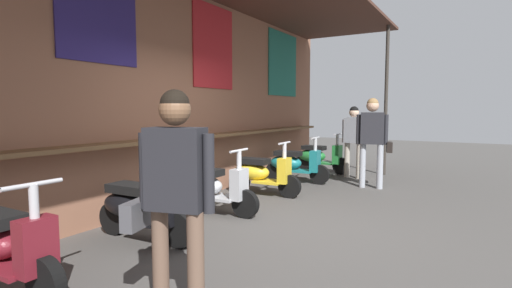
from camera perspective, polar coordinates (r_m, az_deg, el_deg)
The scene contains 11 objects.
ground_plane at distance 5.19m, azimuth 3.05°, elevation -11.84°, with size 31.56×31.56×0.00m, color #474442.
market_stall_facade at distance 6.07m, azimuth -12.73°, elevation 9.95°, with size 11.27×2.63×3.67m.
scooter_maroon at distance 3.89m, azimuth -33.72°, elevation -12.54°, with size 0.46×1.40×0.97m.
scooter_black at distance 4.68m, azimuth -17.13°, elevation -9.03°, with size 0.48×1.40×0.97m.
scooter_silver at distance 5.66m, azimuth -6.79°, elevation -6.40°, with size 0.47×1.40×0.97m.
scooter_yellow at distance 6.83m, azimuth 0.55°, elevation -4.39°, with size 0.47×1.40×0.97m.
scooter_teal at distance 8.06m, azimuth 5.60°, elevation -2.96°, with size 0.48×1.40×0.97m.
scooter_green at distance 9.37m, azimuth 9.32°, elevation -1.88°, with size 0.46×1.40×0.97m.
shopper_with_handbag at distance 7.65m, azimuth 17.13°, elevation 1.60°, with size 0.40×0.68×1.75m.
shopper_browsing at distance 8.71m, azimuth 14.44°, elevation 1.40°, with size 0.27×0.55×1.60m.
shopper_passing at distance 2.73m, azimuth -12.20°, elevation -5.73°, with size 0.39×0.65×1.65m.
Camera 1 is at (-4.40, -2.30, 1.51)m, focal length 26.64 mm.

